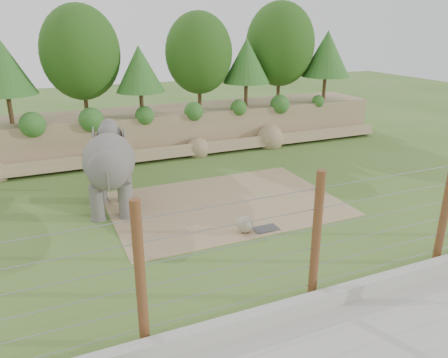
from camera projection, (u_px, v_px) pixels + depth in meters
name	position (u px, v px, depth m)	size (l,w,h in m)	color
ground	(245.00, 234.00, 16.81)	(90.00, 90.00, 0.00)	#476B26
back_embankment	(163.00, 87.00, 26.61)	(30.00, 5.52, 8.77)	#907C57
dirt_patch	(225.00, 204.00, 19.58)	(10.00, 7.00, 0.02)	#9E825B
drain_grate	(266.00, 229.00, 17.18)	(1.00, 0.60, 0.03)	#262628
elephant	(110.00, 172.00, 18.42)	(1.85, 4.33, 3.50)	#635F58
stone_ball	(245.00, 224.00, 16.84)	(0.64, 0.64, 0.64)	gray
retaining_wall	(322.00, 300.00, 12.41)	(26.00, 0.35, 0.50)	beige
walkway	(369.00, 353.00, 10.77)	(26.00, 4.00, 0.01)	beige
barrier_fence	(316.00, 238.00, 12.25)	(20.26, 0.26, 4.00)	#5F2E15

